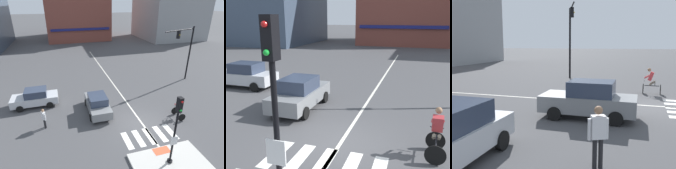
{
  "view_description": "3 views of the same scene",
  "coord_description": "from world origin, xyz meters",
  "views": [
    {
      "loc": [
        -5.63,
        -10.79,
        8.98
      ],
      "look_at": [
        -1.29,
        3.92,
        1.98
      ],
      "focal_mm": 29.36,
      "sensor_mm": 36.0,
      "label": 1
    },
    {
      "loc": [
        2.64,
        -8.08,
        4.49
      ],
      "look_at": [
        -1.25,
        3.91,
        1.15
      ],
      "focal_mm": 40.53,
      "sensor_mm": 36.0,
      "label": 2
    },
    {
      "loc": [
        -13.42,
        0.82,
        3.21
      ],
      "look_at": [
        0.43,
        5.05,
        0.85
      ],
      "focal_mm": 40.31,
      "sensor_mm": 36.0,
      "label": 3
    }
  ],
  "objects": [
    {
      "name": "car_grey_westbound_near",
      "position": [
        -2.92,
        2.89,
        0.81
      ],
      "size": [
        1.85,
        4.1,
        1.64
      ],
      "color": "slate",
      "rests_on": "ground"
    },
    {
      "name": "ground_plane",
      "position": [
        0.0,
        0.0,
        0.0
      ],
      "size": [
        300.0,
        300.0,
        0.0
      ],
      "primitive_type": "plane",
      "color": "#474749"
    },
    {
      "name": "cyclist",
      "position": [
        3.38,
        0.14,
        0.87
      ],
      "size": [
        0.71,
        1.12,
        1.68
      ],
      "color": "black",
      "rests_on": "ground"
    },
    {
      "name": "pedestrian_at_curb_left",
      "position": [
        -7.32,
        1.78,
        0.98
      ],
      "size": [
        0.35,
        0.51,
        1.67
      ],
      "color": "black",
      "rests_on": "ground"
    },
    {
      "name": "lane_centre_line",
      "position": [
        0.12,
        10.0,
        0.0
      ],
      "size": [
        0.14,
        28.0,
        0.01
      ],
      "primitive_type": "cube",
      "color": "silver",
      "rests_on": "ground"
    },
    {
      "name": "traffic_light_mast",
      "position": [
        8.45,
        6.89,
        4.22
      ],
      "size": [
        4.69,
        1.71,
        6.41
      ],
      "color": "black",
      "rests_on": "ground"
    }
  ]
}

